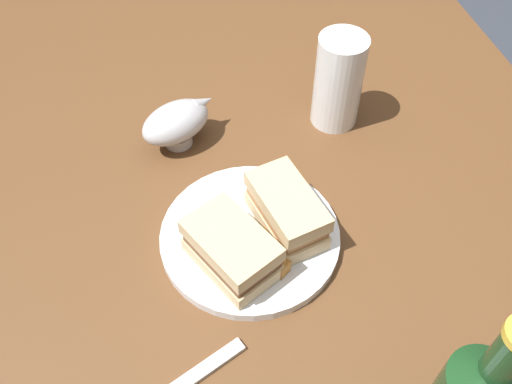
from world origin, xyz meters
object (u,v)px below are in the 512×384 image
(sandwich_half_left, at_px, (232,249))
(sandwich_half_right, at_px, (287,210))
(plate, at_px, (250,237))
(pint_glass, at_px, (338,85))
(gravy_boat, at_px, (177,122))

(sandwich_half_left, bearing_deg, sandwich_half_right, -63.25)
(plate, bearing_deg, sandwich_half_left, 140.01)
(pint_glass, xyz_separation_m, gravy_boat, (0.01, 0.25, -0.03))
(pint_glass, bearing_deg, sandwich_half_right, 145.29)
(sandwich_half_left, distance_m, pint_glass, 0.32)
(sandwich_half_left, relative_size, sandwich_half_right, 1.04)
(plate, bearing_deg, pint_glass, -43.09)
(pint_glass, distance_m, gravy_boat, 0.25)
(sandwich_half_right, relative_size, gravy_boat, 1.02)
(plate, xyz_separation_m, sandwich_half_left, (-0.04, 0.03, 0.04))
(plate, height_order, sandwich_half_right, sandwich_half_right)
(pint_glass, bearing_deg, plate, 136.91)
(sandwich_half_left, distance_m, gravy_boat, 0.25)
(plate, height_order, gravy_boat, gravy_boat)
(plate, distance_m, sandwich_half_right, 0.06)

